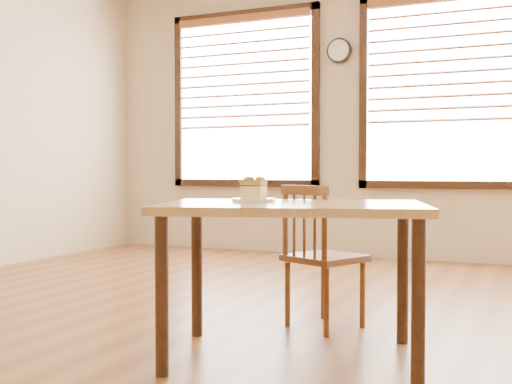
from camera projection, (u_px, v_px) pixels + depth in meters
ground at (252, 377)px, 2.81m from camera, size 8.00×8.00×0.00m
window_left at (244, 89)px, 7.14m from camera, size 1.76×0.10×1.96m
window_right at (448, 77)px, 6.24m from camera, size 1.76×0.10×1.96m
wall_clock at (339, 51)px, 6.67m from camera, size 0.26×0.05×0.26m
cafe_table_main at (293, 223)px, 3.07m from camera, size 1.43×1.15×0.75m
cafe_chair_main at (321, 255)px, 3.66m from camera, size 0.50×0.50×0.83m
plate at (254, 200)px, 3.19m from camera, size 0.21×0.21×0.02m
cake_slice at (253, 187)px, 3.19m from camera, size 0.13×0.09×0.11m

